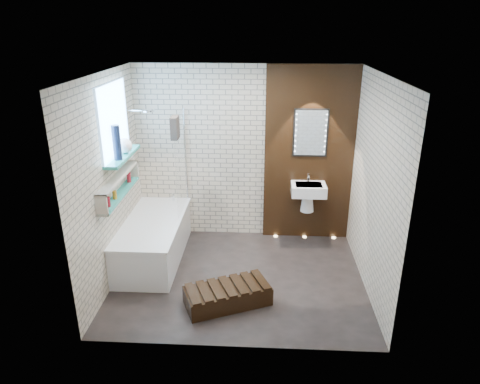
# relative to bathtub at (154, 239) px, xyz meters

# --- Properties ---
(ground) EXTENTS (3.20, 3.20, 0.00)m
(ground) POSITION_rel_bathtub_xyz_m (1.22, -0.45, -0.29)
(ground) COLOR black
(ground) RESTS_ON ground
(room_shell) EXTENTS (3.24, 3.20, 2.60)m
(room_shell) POSITION_rel_bathtub_xyz_m (1.22, -0.45, 1.01)
(room_shell) COLOR #C0B398
(room_shell) RESTS_ON ground
(walnut_panel) EXTENTS (1.30, 0.06, 2.60)m
(walnut_panel) POSITION_rel_bathtub_xyz_m (2.17, 0.82, 1.01)
(walnut_panel) COLOR black
(walnut_panel) RESTS_ON ground
(clerestory_window) EXTENTS (0.18, 1.00, 0.94)m
(clerestory_window) POSITION_rel_bathtub_xyz_m (-0.34, -0.10, 1.61)
(clerestory_window) COLOR #7FADE0
(clerestory_window) RESTS_ON room_shell
(display_niche) EXTENTS (0.14, 1.30, 0.26)m
(display_niche) POSITION_rel_bathtub_xyz_m (-0.31, -0.30, 0.91)
(display_niche) COLOR teal
(display_niche) RESTS_ON room_shell
(bathtub) EXTENTS (0.79, 1.74, 0.70)m
(bathtub) POSITION_rel_bathtub_xyz_m (0.00, 0.00, 0.00)
(bathtub) COLOR white
(bathtub) RESTS_ON ground
(bath_screen) EXTENTS (0.01, 0.78, 1.40)m
(bath_screen) POSITION_rel_bathtub_xyz_m (0.35, 0.44, 0.99)
(bath_screen) COLOR white
(bath_screen) RESTS_ON bathtub
(towel) EXTENTS (0.09, 0.22, 0.29)m
(towel) POSITION_rel_bathtub_xyz_m (0.35, 0.15, 1.56)
(towel) COLOR black
(towel) RESTS_ON bath_screen
(shower_head) EXTENTS (0.18, 0.18, 0.02)m
(shower_head) POSITION_rel_bathtub_xyz_m (-0.08, 0.50, 1.71)
(shower_head) COLOR silver
(shower_head) RESTS_ON room_shell
(washbasin) EXTENTS (0.50, 0.36, 0.58)m
(washbasin) POSITION_rel_bathtub_xyz_m (2.17, 0.62, 0.50)
(washbasin) COLOR white
(washbasin) RESTS_ON walnut_panel
(led_mirror) EXTENTS (0.50, 0.02, 0.70)m
(led_mirror) POSITION_rel_bathtub_xyz_m (2.17, 0.78, 1.36)
(led_mirror) COLOR black
(led_mirror) RESTS_ON walnut_panel
(walnut_step) EXTENTS (1.08, 0.79, 0.22)m
(walnut_step) POSITION_rel_bathtub_xyz_m (1.12, -1.02, -0.18)
(walnut_step) COLOR black
(walnut_step) RESTS_ON ground
(niche_bottles) EXTENTS (0.06, 0.89, 0.14)m
(niche_bottles) POSITION_rel_bathtub_xyz_m (-0.31, -0.32, 0.87)
(niche_bottles) COLOR maroon
(niche_bottles) RESTS_ON display_niche
(sill_vases) EXTENTS (0.20, 0.43, 0.43)m
(sill_vases) POSITION_rel_bathtub_xyz_m (-0.28, -0.13, 1.40)
(sill_vases) COLOR #121B32
(sill_vases) RESTS_ON clerestory_window
(floor_uplights) EXTENTS (0.96, 0.06, 0.01)m
(floor_uplights) POSITION_rel_bathtub_xyz_m (2.17, 0.75, -0.29)
(floor_uplights) COLOR #FFD899
(floor_uplights) RESTS_ON ground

